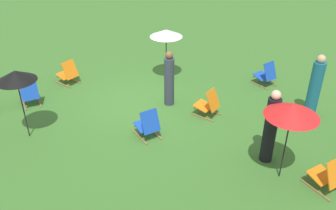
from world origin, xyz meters
The scene contains 13 objects.
ground_plane centered at (0.00, 0.00, 0.00)m, with size 40.00×40.00×0.00m, color #386B28.
deckchair_0 centered at (-0.89, 5.49, 0.37)m, with size 0.58×0.82×0.83m.
deckchair_1 centered at (2.67, -2.12, 0.37)m, with size 0.62×0.84×0.83m.
deckchair_3 centered at (1.14, -2.73, 0.37)m, with size 0.64×0.85×0.83m.
deckchair_5 centered at (-1.06, 1.71, 0.37)m, with size 0.68×0.87×0.83m.
deckchair_6 centered at (0.92, 1.49, 0.37)m, with size 0.57×0.81×0.83m.
deckchair_8 centered at (-3.94, 1.51, 0.37)m, with size 0.52×0.78×0.83m.
umbrella_0 centered at (3.35, -0.52, 1.76)m, with size 0.98×0.98×1.90m.
umbrella_1 centered at (-0.48, 4.62, 1.75)m, with size 1.14×1.14×1.90m.
umbrella_2 centered at (-1.63, -0.91, 1.66)m, with size 1.08×1.08×1.78m.
person_0 centered at (-0.73, 4.04, 0.89)m, with size 0.32×0.32×1.87m.
person_1 centered at (-3.30, 3.58, 0.90)m, with size 0.39×0.39×1.90m.
person_2 centered at (-0.63, 0.48, 0.81)m, with size 0.33×0.33×1.71m.
Camera 1 is at (5.42, 7.90, 5.50)m, focal length 38.46 mm.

